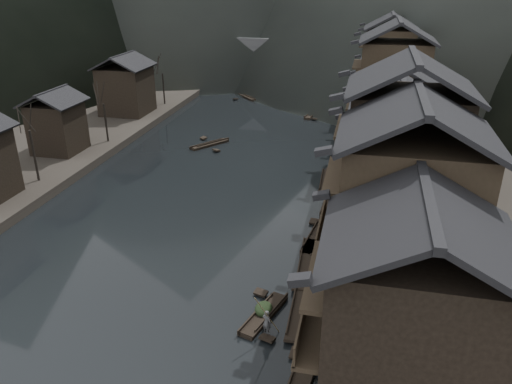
# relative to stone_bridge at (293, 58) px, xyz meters

# --- Properties ---
(water) EXTENTS (300.00, 300.00, 0.00)m
(water) POSITION_rel_stone_bridge_xyz_m (0.00, -72.00, -5.11)
(water) COLOR black
(water) RESTS_ON ground
(left_bank) EXTENTS (40.00, 200.00, 1.20)m
(left_bank) POSITION_rel_stone_bridge_xyz_m (-35.00, -32.00, -4.51)
(left_bank) COLOR #2D2823
(left_bank) RESTS_ON ground
(stilt_houses) EXTENTS (9.00, 67.60, 16.36)m
(stilt_houses) POSITION_rel_stone_bridge_xyz_m (17.28, -52.88, 3.99)
(stilt_houses) COLOR black
(stilt_houses) RESTS_ON ground
(left_houses) EXTENTS (8.10, 53.20, 8.73)m
(left_houses) POSITION_rel_stone_bridge_xyz_m (-20.50, -51.88, 0.55)
(left_houses) COLOR black
(left_houses) RESTS_ON left_bank
(bare_trees) EXTENTS (3.82, 62.16, 7.64)m
(bare_trees) POSITION_rel_stone_bridge_xyz_m (-17.00, -57.20, 1.55)
(bare_trees) COLOR black
(bare_trees) RESTS_ON left_bank
(moored_sampans) EXTENTS (2.77, 55.91, 0.47)m
(moored_sampans) POSITION_rel_stone_bridge_xyz_m (11.75, -53.51, -4.91)
(moored_sampans) COLOR black
(moored_sampans) RESTS_ON water
(midriver_boats) EXTENTS (16.00, 31.83, 0.45)m
(midriver_boats) POSITION_rel_stone_bridge_xyz_m (-1.47, -24.98, -4.91)
(midriver_boats) COLOR black
(midriver_boats) RESTS_ON water
(stone_bridge) EXTENTS (40.00, 6.00, 9.00)m
(stone_bridge) POSITION_rel_stone_bridge_xyz_m (0.00, 0.00, 0.00)
(stone_bridge) COLOR #4C4C4F
(stone_bridge) RESTS_ON ground
(hero_sampan) EXTENTS (2.48, 5.36, 0.44)m
(hero_sampan) POSITION_rel_stone_bridge_xyz_m (9.37, -72.02, -4.91)
(hero_sampan) COLOR black
(hero_sampan) RESTS_ON water
(cargo_heap) EXTENTS (1.17, 1.54, 0.70)m
(cargo_heap) POSITION_rel_stone_bridge_xyz_m (9.30, -71.79, -4.32)
(cargo_heap) COLOR black
(cargo_heap) RESTS_ON hero_sampan
(boatman) EXTENTS (0.73, 0.63, 1.69)m
(boatman) POSITION_rel_stone_bridge_xyz_m (9.91, -73.80, -3.82)
(boatman) COLOR #515254
(boatman) RESTS_ON hero_sampan
(bamboo_pole) EXTENTS (1.63, 1.73, 4.12)m
(bamboo_pole) POSITION_rel_stone_bridge_xyz_m (10.11, -73.80, -0.91)
(bamboo_pole) COLOR #8C7A51
(bamboo_pole) RESTS_ON boatman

